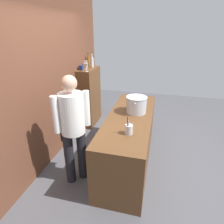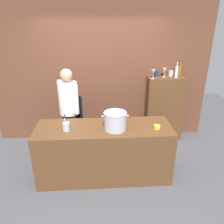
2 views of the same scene
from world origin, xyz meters
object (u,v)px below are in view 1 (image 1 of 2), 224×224
Objects in this scene: wine_glass_tall at (86,66)px; wine_glass_wide at (86,63)px; butter_jar at (142,98)px; stockpot_large at (136,105)px; spice_tin_navy at (81,68)px; wine_bottle_amber at (88,61)px; wine_bottle_clear at (92,62)px; spice_tin_silver at (85,65)px; chef at (73,124)px; utensil_crock at (129,129)px.

wine_glass_tall is 0.27m from wine_glass_wide.
wine_glass_tall reaches higher than butter_jar.
wine_glass_tall is (0.83, 1.18, 0.44)m from stockpot_large.
spice_tin_navy is (-0.14, 0.06, -0.07)m from wine_glass_wide.
wine_bottle_amber is at bearing 43.99° from stockpot_large.
wine_glass_tall is (-0.47, -0.04, 0.01)m from wine_bottle_clear.
wine_bottle_clear reaches higher than wine_glass_wide.
wine_glass_tall is at bearing -156.99° from wine_glass_wide.
spice_tin_navy is at bearing 55.30° from stockpot_large.
spice_tin_silver is (0.16, 0.08, -0.07)m from wine_glass_wide.
wine_bottle_clear is 0.47m from wine_glass_tall.
spice_tin_navy is at bearing -115.72° from chef.
stockpot_large is 1.51m from wine_glass_tall.
butter_jar is (0.64, -0.03, -0.11)m from stockpot_large.
spice_tin_silver is (-0.06, 0.15, -0.07)m from wine_bottle_clear.
spice_tin_navy is at bearing -176.45° from spice_tin_silver.
wine_glass_tall is at bearing -155.19° from spice_tin_silver.
butter_jar is 1.49m from wine_glass_wide.
chef reaches higher than wine_glass_wide.
wine_glass_wide is (0.44, 1.31, 0.55)m from butter_jar.
wine_glass_wide is (-0.33, -0.07, 0.01)m from wine_bottle_amber.
wine_bottle_clear reaches higher than wine_bottle_amber.
spice_tin_navy is (-0.36, 0.13, -0.07)m from wine_bottle_clear.
wine_bottle_clear is (2.07, 0.43, 0.51)m from chef.
wine_glass_tall is 0.45m from spice_tin_silver.
wine_bottle_clear is 0.23m from wine_glass_wide.
utensil_crock is 2.58m from wine_bottle_amber.
wine_glass_tall is at bearing 37.18° from utensil_crock.
stockpot_large is at bearing -136.01° from wine_bottle_amber.
chef reaches higher than wine_glass_tall.
utensil_crock is 2.42m from wine_bottle_clear.
wine_bottle_clear is at bearing -16.26° from wine_glass_wide.
wine_bottle_amber is 2.89× the size of spice_tin_silver.
chef is 9.57× the size of wine_glass_tall.
stockpot_large is at bearing -132.02° from spice_tin_silver.
wine_bottle_amber is at bearing -4.55° from spice_tin_silver.
wine_bottle_amber is (0.77, 1.38, 0.54)m from butter_jar.
utensil_crock is at bearing -179.88° from stockpot_large.
stockpot_large is 2.00m from wine_bottle_amber.
spice_tin_silver is at bearing 34.88° from utensil_crock.
stockpot_large is 1.36× the size of wine_bottle_amber.
spice_tin_navy is (0.11, 0.17, -0.07)m from wine_glass_tall.
wine_bottle_clear is at bearing -66.90° from spice_tin_silver.
chef is 2.17m from wine_bottle_clear.
stockpot_large is 3.91× the size of spice_tin_silver.
spice_tin_silver is 1.01× the size of spice_tin_navy.
wine_bottle_clear is 0.39m from spice_tin_navy.
spice_tin_navy reaches higher than butter_jar.
wine_bottle_amber is at bearing 0.61° from spice_tin_navy.
stockpot_large is 2.26× the size of wine_glass_wide.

